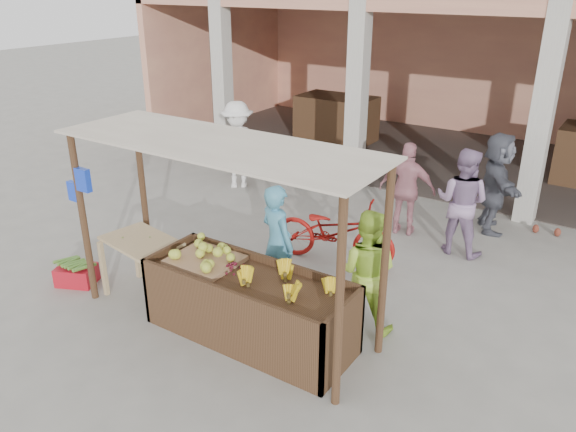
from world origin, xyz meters
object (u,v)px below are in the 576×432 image
Objects in this scene: fruit_stall at (249,309)px; red_crate at (77,275)px; vendor_green at (366,268)px; motorcycle at (334,230)px; side_table at (142,249)px; vendor_blue at (277,240)px.

fruit_stall reaches higher than red_crate.
fruit_stall is at bearing -17.46° from red_crate.
vendor_green reaches higher than motorcycle.
vendor_green is 1.83m from motorcycle.
fruit_stall is 2.25× the size of side_table.
motorcycle is (-1.19, 1.35, -0.32)m from vendor_green.
vendor_blue is 1.42m from motorcycle.
side_table is 2.87m from motorcycle.
motorcycle is (0.11, 1.37, -0.36)m from vendor_blue.
side_table is 2.20× the size of red_crate.
motorcycle is at bearing 63.94° from side_table.
side_table is 1.84m from vendor_blue.
motorcycle is at bearing 93.08° from fruit_stall.
red_crate is at bearing -173.40° from fruit_stall.
fruit_stall is 2.91m from red_crate.
motorcycle reaches higher than red_crate.
vendor_green is at bearing 28.51° from side_table.
side_table is at bearing 52.99° from vendor_blue.
side_table is 1.26m from red_crate.
vendor_blue reaches higher than fruit_stall.
fruit_stall is 1.09m from vendor_blue.
vendor_blue reaches higher than motorcycle.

